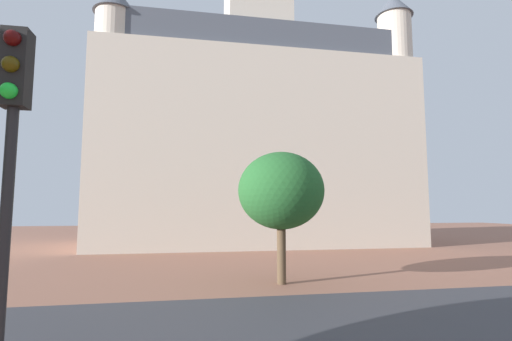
% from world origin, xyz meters
% --- Properties ---
extents(ground_plane, '(120.00, 120.00, 0.00)m').
position_xyz_m(ground_plane, '(0.00, 10.00, 0.00)').
color(ground_plane, '#93604C').
extents(street_asphalt_strip, '(120.00, 7.73, 0.00)m').
position_xyz_m(street_asphalt_strip, '(0.00, 9.13, 0.00)').
color(street_asphalt_strip, '#38383D').
rests_on(street_asphalt_strip, ground_plane).
extents(landmark_building, '(26.16, 11.24, 31.83)m').
position_xyz_m(landmark_building, '(3.82, 31.78, 9.87)').
color(landmark_building, beige).
rests_on(landmark_building, ground_plane).
extents(traffic_light_pole, '(0.28, 0.34, 5.08)m').
position_xyz_m(traffic_light_pole, '(-3.94, 4.50, 3.52)').
color(traffic_light_pole, black).
rests_on(traffic_light_pole, ground_plane).
extents(tree_curb_far, '(3.56, 3.56, 5.39)m').
position_xyz_m(tree_curb_far, '(1.77, 14.93, 3.77)').
color(tree_curb_far, brown).
rests_on(tree_curb_far, ground_plane).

